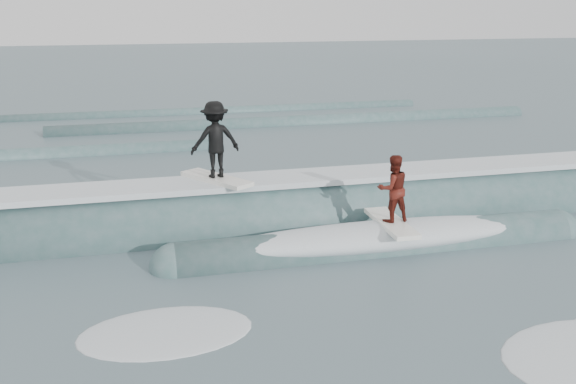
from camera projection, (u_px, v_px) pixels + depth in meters
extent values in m
plane|color=#40585D|center=(344.00, 314.00, 11.22)|extent=(160.00, 160.00, 0.00)
cylinder|color=#355A58|center=(278.00, 224.00, 15.85)|extent=(20.39, 2.12, 2.12)
cylinder|color=#355A58|center=(380.00, 249.00, 14.23)|extent=(9.00, 1.07, 1.07)
sphere|color=#355A58|center=(175.00, 268.00, 13.17)|extent=(1.07, 1.07, 1.07)
sphere|color=#355A58|center=(556.00, 232.00, 15.29)|extent=(1.07, 1.07, 1.07)
cube|color=silver|center=(278.00, 179.00, 15.53)|extent=(18.00, 1.30, 0.14)
ellipsoid|color=silver|center=(380.00, 236.00, 14.15)|extent=(7.60, 1.30, 0.60)
cube|color=white|center=(216.00, 179.00, 15.15)|extent=(1.56, 1.97, 0.10)
imported|color=black|center=(215.00, 140.00, 14.88)|extent=(1.23, 0.81, 1.79)
cube|color=white|center=(391.00, 223.00, 14.12)|extent=(0.58, 2.01, 0.10)
imported|color=#50160F|center=(393.00, 188.00, 13.90)|extent=(0.76, 0.62, 1.48)
ellipsoid|color=silver|center=(166.00, 332.00, 10.62)|extent=(2.66, 1.82, 0.10)
cylinder|color=#355A58|center=(302.00, 124.00, 28.95)|extent=(22.00, 0.80, 0.80)
cylinder|color=#355A58|center=(206.00, 113.00, 31.77)|extent=(22.00, 0.60, 0.60)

